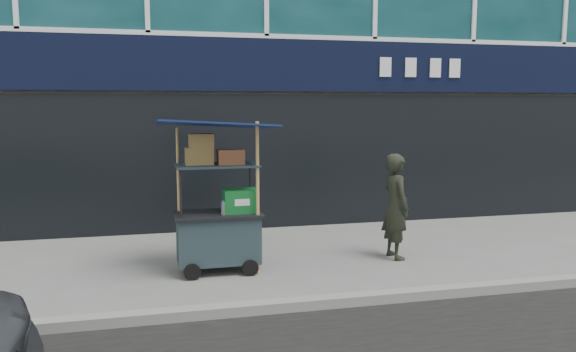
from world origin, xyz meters
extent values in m
plane|color=slate|center=(0.00, 0.00, 0.00)|extent=(80.00, 80.00, 0.00)
cube|color=gray|center=(0.00, -0.20, 0.06)|extent=(80.00, 0.18, 0.12)
cube|color=black|center=(0.00, 3.86, 2.90)|extent=(15.68, 0.06, 0.90)
cube|color=black|center=(0.00, 3.90, 1.20)|extent=(15.68, 0.04, 2.40)
cube|color=#1C2C30|center=(-1.16, 1.45, 0.45)|extent=(1.08, 0.64, 0.63)
cylinder|color=black|center=(-1.53, 1.11, 0.11)|extent=(0.21, 0.05, 0.21)
cylinder|color=black|center=(-0.78, 1.12, 0.11)|extent=(0.21, 0.05, 0.21)
cube|color=black|center=(-1.16, 1.45, 0.78)|extent=(1.15, 0.71, 0.04)
cylinder|color=black|center=(-1.65, 1.18, 1.09)|extent=(0.03, 0.03, 0.67)
cylinder|color=black|center=(-0.67, 1.19, 1.09)|extent=(0.03, 0.03, 0.67)
cylinder|color=black|center=(-1.66, 1.71, 1.09)|extent=(0.03, 0.03, 0.67)
cylinder|color=black|center=(-0.67, 1.72, 1.09)|extent=(0.03, 0.03, 0.67)
cube|color=#1C2C30|center=(-1.16, 1.45, 1.43)|extent=(1.08, 0.64, 0.03)
cylinder|color=#AA914C|center=(-0.67, 1.19, 1.01)|extent=(0.05, 0.05, 2.01)
cylinder|color=#AA914C|center=(-1.66, 1.71, 0.96)|extent=(0.04, 0.04, 1.92)
cube|color=#0C1343|center=(-1.16, 1.45, 1.97)|extent=(1.53, 1.09, 0.18)
cube|color=#0E591D|center=(-0.86, 1.41, 0.95)|extent=(0.45, 0.32, 0.31)
cylinder|color=silver|center=(-1.11, 1.27, 0.88)|extent=(0.06, 0.06, 0.18)
cylinder|color=#193EBC|center=(-1.11, 1.27, 0.98)|extent=(0.03, 0.03, 0.02)
cube|color=olive|center=(-1.39, 1.49, 1.56)|extent=(0.36, 0.27, 0.22)
cube|color=olive|center=(-0.98, 1.41, 1.54)|extent=(0.34, 0.25, 0.20)
cube|color=olive|center=(-1.36, 1.47, 1.76)|extent=(0.32, 0.24, 0.18)
imported|color=black|center=(1.41, 1.49, 0.77)|extent=(0.40, 0.58, 1.53)
camera|label=1|loc=(-1.96, -5.90, 2.23)|focal=35.00mm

